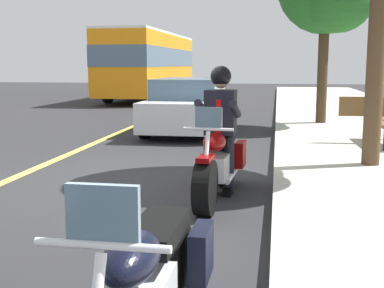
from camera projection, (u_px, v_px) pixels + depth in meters
ground_plane at (140, 182)px, 7.69m from camera, size 80.00×80.00×0.00m
lane_center_stripe at (17, 177)px, 8.01m from camera, size 60.00×0.16×0.01m
motorcycle_main at (218, 164)px, 6.73m from camera, size 2.22×0.66×1.26m
rider_main at (220, 119)px, 6.82m from camera, size 0.64×0.57×1.74m
bus_far at (150, 62)px, 26.01m from camera, size 11.05×2.70×3.30m
car_dark at (190, 106)px, 13.27m from camera, size 4.60×1.92×1.40m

